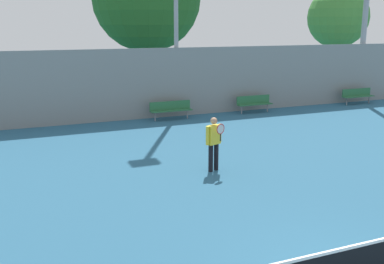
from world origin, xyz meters
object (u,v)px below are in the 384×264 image
(bench_courtside_far, at_px, (357,95))
(tree_green_tall, at_px, (338,18))
(bench_adjacent_court, at_px, (171,108))
(tennis_player, at_px, (214,141))
(bench_by_gate, at_px, (254,102))

(bench_courtside_far, relative_size, tree_green_tall, 0.29)
(bench_courtside_far, relative_size, bench_adjacent_court, 0.99)
(tennis_player, bearing_deg, tree_green_tall, 21.08)
(bench_adjacent_court, xyz_separation_m, bench_by_gate, (4.46, -0.00, -0.00))
(bench_by_gate, xyz_separation_m, tree_green_tall, (9.30, 5.24, 4.26))
(tree_green_tall, bearing_deg, bench_adjacent_court, -159.16)
(tennis_player, height_order, bench_adjacent_court, tennis_player)
(tennis_player, relative_size, tree_green_tall, 0.24)
(bench_by_gate, bearing_deg, tennis_player, -127.44)
(bench_courtside_far, bearing_deg, bench_adjacent_court, 180.00)
(bench_by_gate, bearing_deg, bench_courtside_far, 0.00)
(bench_adjacent_court, distance_m, bench_by_gate, 4.46)
(tennis_player, distance_m, tree_green_tall, 20.30)
(bench_courtside_far, height_order, bench_adjacent_court, same)
(tennis_player, xyz_separation_m, tree_green_tall, (15.18, 12.91, 3.84))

